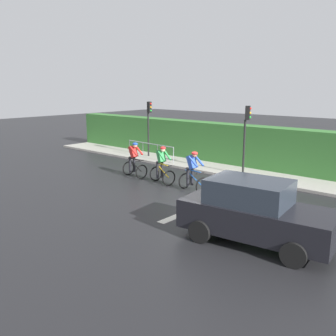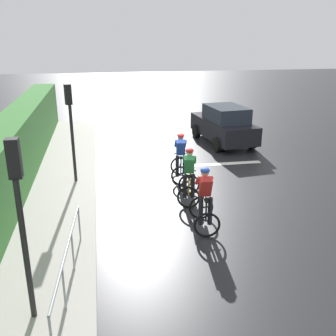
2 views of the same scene
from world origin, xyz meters
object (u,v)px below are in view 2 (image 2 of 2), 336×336
Objects in this scene: cyclist_second at (189,177)px; car_black at (224,125)px; cyclist_mid at (181,158)px; pedestrian_railing_kerbside at (68,258)px; traffic_light_near_crossing at (70,119)px; cyclist_lead at (205,201)px; traffic_light_far_junction at (20,206)px.

cyclist_second is 0.39× the size of car_black.
cyclist_mid is 6.65m from pedestrian_railing_kerbside.
car_black is 7.83m from traffic_light_near_crossing.
cyclist_second is at bearing -89.94° from cyclist_lead.
traffic_light_far_junction is 0.88× the size of pedestrian_railing_kerbside.
traffic_light_near_crossing reaches higher than cyclist_lead.
cyclist_lead is 1.00× the size of cyclist_second.
cyclist_second is 6.93m from car_black.
cyclist_lead is 1.76m from cyclist_second.
traffic_light_far_junction is 1.67m from pedestrian_railing_kerbside.
car_black reaches higher than cyclist_mid.
cyclist_mid is 3.87m from traffic_light_near_crossing.
cyclist_lead is 0.39× the size of car_black.
traffic_light_near_crossing is at bearing 31.74° from car_black.
cyclist_second is (0.00, -1.76, 0.00)m from cyclist_lead.
cyclist_mid is (-0.13, -3.57, 0.00)m from cyclist_lead.
car_black is at bearing -116.53° from cyclist_second.
traffic_light_near_crossing and traffic_light_far_junction have the same top height.
cyclist_mid is 0.50× the size of traffic_light_far_junction.
traffic_light_far_junction is at bearing 86.37° from traffic_light_near_crossing.
cyclist_mid is 5.30m from car_black.
cyclist_second is 6.13m from traffic_light_far_junction.
car_black reaches higher than pedestrian_railing_kerbside.
cyclist_mid is at bearing -92.02° from cyclist_lead.
cyclist_lead is at bearing 90.06° from cyclist_second.
traffic_light_near_crossing is (3.59, -0.33, 1.43)m from cyclist_mid.
traffic_light_near_crossing is at bearing -31.83° from cyclist_second.
traffic_light_far_junction reaches higher than pedestrian_railing_kerbside.
traffic_light_far_junction is (6.98, 10.73, 1.35)m from car_black.
car_black is 11.94m from pedestrian_railing_kerbside.
cyclist_second is at bearing 63.47° from car_black.
traffic_light_near_crossing reaches higher than cyclist_mid.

